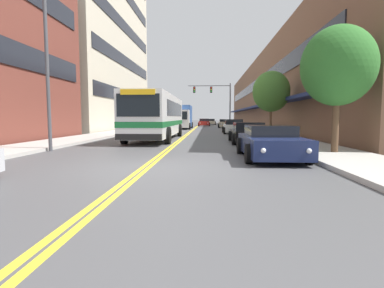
{
  "coord_description": "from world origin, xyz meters",
  "views": [
    {
      "loc": [
        1.93,
        -9.13,
        1.55
      ],
      "look_at": [
        0.08,
        24.47,
        -1.46
      ],
      "focal_mm": 28.0,
      "sensor_mm": 36.0,
      "label": 1
    }
  ],
  "objects_px": {
    "car_slate_blue_parked_left_far": "(153,125)",
    "traffic_signal_mast": "(216,96)",
    "city_bus": "(157,115)",
    "street_tree_right_near": "(338,66)",
    "car_white_parked_right_end": "(234,127)",
    "car_dark_grey_parked_left_mid": "(164,124)",
    "fire_hydrant": "(286,135)",
    "car_beige_parked_right_mid": "(225,124)",
    "box_truck": "(182,117)",
    "street_lamp_left_near": "(55,50)",
    "car_navy_parked_right_foreground": "(270,142)",
    "car_red_moving_lead": "(204,123)",
    "street_tree_right_mid": "(271,92)",
    "car_black_parked_right_far": "(248,133)",
    "car_champagne_moving_second": "(211,122)"
  },
  "relations": [
    {
      "from": "car_slate_blue_parked_left_far",
      "to": "traffic_signal_mast",
      "type": "bearing_deg",
      "value": 57.71
    },
    {
      "from": "city_bus",
      "to": "street_tree_right_near",
      "type": "height_order",
      "value": "street_tree_right_near"
    },
    {
      "from": "car_white_parked_right_end",
      "to": "street_tree_right_near",
      "type": "distance_m",
      "value": 17.29
    },
    {
      "from": "city_bus",
      "to": "car_dark_grey_parked_left_mid",
      "type": "relative_size",
      "value": 2.42
    },
    {
      "from": "car_dark_grey_parked_left_mid",
      "to": "fire_hydrant",
      "type": "bearing_deg",
      "value": -68.33
    },
    {
      "from": "car_beige_parked_right_mid",
      "to": "box_truck",
      "type": "distance_m",
      "value": 7.57
    },
    {
      "from": "car_white_parked_right_end",
      "to": "street_tree_right_near",
      "type": "relative_size",
      "value": 0.88
    },
    {
      "from": "street_lamp_left_near",
      "to": "fire_hydrant",
      "type": "height_order",
      "value": "street_lamp_left_near"
    },
    {
      "from": "car_navy_parked_right_foreground",
      "to": "car_red_moving_lead",
      "type": "distance_m",
      "value": 42.77
    },
    {
      "from": "street_tree_right_near",
      "to": "street_tree_right_mid",
      "type": "distance_m",
      "value": 11.04
    },
    {
      "from": "car_black_parked_right_far",
      "to": "car_red_moving_lead",
      "type": "xyz_separation_m",
      "value": [
        -3.21,
        35.69,
        0.03
      ]
    },
    {
      "from": "car_red_moving_lead",
      "to": "fire_hydrant",
      "type": "height_order",
      "value": "car_red_moving_lead"
    },
    {
      "from": "car_beige_parked_right_mid",
      "to": "car_black_parked_right_far",
      "type": "height_order",
      "value": "car_beige_parked_right_mid"
    },
    {
      "from": "city_bus",
      "to": "car_red_moving_lead",
      "type": "xyz_separation_m",
      "value": [
        2.85,
        32.93,
        -1.1
      ]
    },
    {
      "from": "city_bus",
      "to": "street_tree_right_mid",
      "type": "distance_m",
      "value": 8.88
    },
    {
      "from": "car_white_parked_right_end",
      "to": "box_truck",
      "type": "relative_size",
      "value": 0.57
    },
    {
      "from": "car_white_parked_right_end",
      "to": "traffic_signal_mast",
      "type": "relative_size",
      "value": 0.66
    },
    {
      "from": "car_white_parked_right_end",
      "to": "car_red_moving_lead",
      "type": "xyz_separation_m",
      "value": [
        -3.22,
        24.88,
        -0.02
      ]
    },
    {
      "from": "city_bus",
      "to": "box_truck",
      "type": "relative_size",
      "value": 1.51
    },
    {
      "from": "car_white_parked_right_end",
      "to": "car_dark_grey_parked_left_mid",
      "type": "bearing_deg",
      "value": 125.33
    },
    {
      "from": "car_navy_parked_right_foreground",
      "to": "street_lamp_left_near",
      "type": "relative_size",
      "value": 0.63
    },
    {
      "from": "car_slate_blue_parked_left_far",
      "to": "street_tree_right_mid",
      "type": "bearing_deg",
      "value": -44.27
    },
    {
      "from": "car_champagne_moving_second",
      "to": "street_tree_right_near",
      "type": "height_order",
      "value": "street_tree_right_near"
    },
    {
      "from": "car_beige_parked_right_mid",
      "to": "street_lamp_left_near",
      "type": "height_order",
      "value": "street_lamp_left_near"
    },
    {
      "from": "car_red_moving_lead",
      "to": "traffic_signal_mast",
      "type": "relative_size",
      "value": 0.65
    },
    {
      "from": "fire_hydrant",
      "to": "car_white_parked_right_end",
      "type": "bearing_deg",
      "value": 96.6
    },
    {
      "from": "car_black_parked_right_far",
      "to": "box_truck",
      "type": "height_order",
      "value": "box_truck"
    },
    {
      "from": "car_black_parked_right_far",
      "to": "street_lamp_left_near",
      "type": "bearing_deg",
      "value": -151.07
    },
    {
      "from": "car_navy_parked_right_foreground",
      "to": "box_truck",
      "type": "bearing_deg",
      "value": 101.46
    },
    {
      "from": "car_slate_blue_parked_left_far",
      "to": "street_tree_right_near",
      "type": "bearing_deg",
      "value": -62.35
    },
    {
      "from": "car_slate_blue_parked_left_far",
      "to": "traffic_signal_mast",
      "type": "xyz_separation_m",
      "value": [
        7.45,
        11.79,
        4.15
      ]
    },
    {
      "from": "box_truck",
      "to": "fire_hydrant",
      "type": "distance_m",
      "value": 26.21
    },
    {
      "from": "car_red_moving_lead",
      "to": "car_champagne_moving_second",
      "type": "bearing_deg",
      "value": 83.3
    },
    {
      "from": "city_bus",
      "to": "car_champagne_moving_second",
      "type": "bearing_deg",
      "value": 84.62
    },
    {
      "from": "car_navy_parked_right_foreground",
      "to": "fire_hydrant",
      "type": "distance_m",
      "value": 4.56
    },
    {
      "from": "car_dark_grey_parked_left_mid",
      "to": "car_red_moving_lead",
      "type": "relative_size",
      "value": 1.09
    },
    {
      "from": "car_white_parked_right_end",
      "to": "city_bus",
      "type": "bearing_deg",
      "value": -127.01
    },
    {
      "from": "car_beige_parked_right_mid",
      "to": "street_lamp_left_near",
      "type": "relative_size",
      "value": 0.59
    },
    {
      "from": "car_dark_grey_parked_left_mid",
      "to": "car_red_moving_lead",
      "type": "distance_m",
      "value": 13.75
    },
    {
      "from": "fire_hydrant",
      "to": "car_navy_parked_right_foreground",
      "type": "bearing_deg",
      "value": -111.66
    },
    {
      "from": "street_tree_right_near",
      "to": "car_red_moving_lead",
      "type": "bearing_deg",
      "value": 98.03
    },
    {
      "from": "car_navy_parked_right_foreground",
      "to": "traffic_signal_mast",
      "type": "distance_m",
      "value": 34.9
    },
    {
      "from": "street_tree_right_near",
      "to": "box_truck",
      "type": "bearing_deg",
      "value": 107.09
    },
    {
      "from": "car_slate_blue_parked_left_far",
      "to": "car_white_parked_right_end",
      "type": "height_order",
      "value": "car_white_parked_right_end"
    },
    {
      "from": "city_bus",
      "to": "street_tree_right_near",
      "type": "relative_size",
      "value": 2.32
    },
    {
      "from": "traffic_signal_mast",
      "to": "street_tree_right_mid",
      "type": "height_order",
      "value": "traffic_signal_mast"
    },
    {
      "from": "city_bus",
      "to": "street_tree_right_near",
      "type": "distance_m",
      "value": 12.52
    },
    {
      "from": "car_slate_blue_parked_left_far",
      "to": "car_navy_parked_right_foreground",
      "type": "relative_size",
      "value": 0.96
    },
    {
      "from": "car_champagne_moving_second",
      "to": "street_tree_right_mid",
      "type": "height_order",
      "value": "street_tree_right_mid"
    },
    {
      "from": "traffic_signal_mast",
      "to": "street_lamp_left_near",
      "type": "xyz_separation_m",
      "value": [
        -7.91,
        -32.79,
        -0.25
      ]
    }
  ]
}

